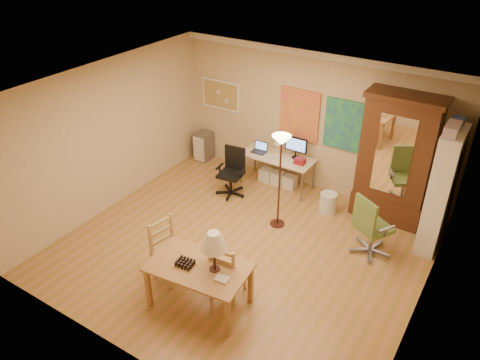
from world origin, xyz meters
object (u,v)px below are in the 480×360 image
Objects in this scene: dining_table at (204,260)px; bookshelf at (441,192)px; computer_desk at (279,168)px; office_chair_black at (232,182)px; office_chair_green at (370,239)px; armoire at (395,167)px.

bookshelf reaches higher than dining_table.
office_chair_black is (-0.62, -0.77, -0.15)m from computer_desk.
office_chair_green reaches higher than office_chair_black.
armoire reaches higher than dining_table.
office_chair_green is at bearing -6.89° from office_chair_black.
armoire is (2.16, 0.09, 0.61)m from computer_desk.
dining_table reaches higher than office_chair_green.
armoire is 1.13× the size of bookshelf.
computer_desk is 1.00m from office_chair_black.
office_chair_green is (2.25, -1.12, -0.11)m from computer_desk.
armoire is (-0.08, 1.20, 0.72)m from office_chair_green.
computer_desk is 2.25m from armoire.
dining_table is 0.70× the size of bookshelf.
computer_desk is at bearing 153.53° from office_chair_green.
dining_table reaches higher than office_chair_black.
bookshelf is at bearing 6.55° from office_chair_black.
dining_table is at bearing -126.71° from bookshelf.
computer_desk is 2.51m from office_chair_green.
office_chair_black is (-1.33, 2.68, -0.56)m from dining_table.
computer_desk is (-0.70, 3.45, -0.41)m from dining_table.
armoire reaches higher than computer_desk.
bookshelf is at bearing -27.40° from armoire.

